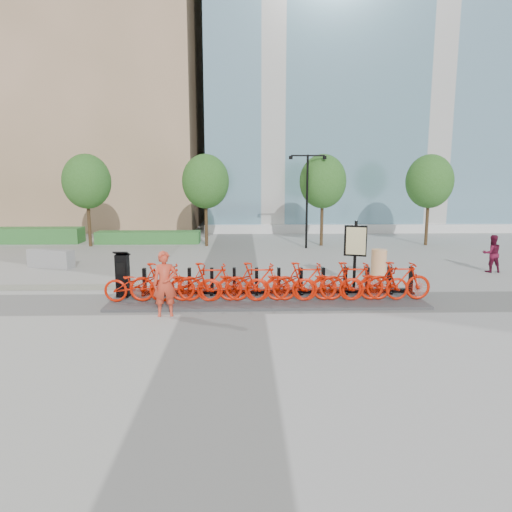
{
  "coord_description": "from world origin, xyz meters",
  "views": [
    {
      "loc": [
        0.59,
        -13.53,
        3.77
      ],
      "look_at": [
        1.0,
        1.5,
        1.2
      ],
      "focal_mm": 32.0,
      "sensor_mm": 36.0,
      "label": 1
    }
  ],
  "objects_px": {
    "kiosk": "(123,275)",
    "worker_red": "(165,284)",
    "pedestrian": "(492,254)",
    "map_sign": "(355,244)",
    "construction_barrel": "(379,264)",
    "jersey_barrier": "(51,259)",
    "bike_0": "(138,284)"
  },
  "relations": [
    {
      "from": "worker_red",
      "to": "map_sign",
      "type": "bearing_deg",
      "value": 19.44
    },
    {
      "from": "kiosk",
      "to": "worker_red",
      "type": "bearing_deg",
      "value": -44.46
    },
    {
      "from": "pedestrian",
      "to": "jersey_barrier",
      "type": "xyz_separation_m",
      "value": [
        -18.29,
        1.45,
        -0.37
      ]
    },
    {
      "from": "bike_0",
      "to": "construction_barrel",
      "type": "height_order",
      "value": "bike_0"
    },
    {
      "from": "construction_barrel",
      "to": "jersey_barrier",
      "type": "xyz_separation_m",
      "value": [
        -13.38,
        2.49,
        -0.17
      ]
    },
    {
      "from": "jersey_barrier",
      "to": "map_sign",
      "type": "bearing_deg",
      "value": -1.1
    },
    {
      "from": "worker_red",
      "to": "jersey_barrier",
      "type": "xyz_separation_m",
      "value": [
        -6.07,
        7.11,
        -0.52
      ]
    },
    {
      "from": "pedestrian",
      "to": "jersey_barrier",
      "type": "relative_size",
      "value": 0.76
    },
    {
      "from": "kiosk",
      "to": "pedestrian",
      "type": "height_order",
      "value": "kiosk"
    },
    {
      "from": "pedestrian",
      "to": "jersey_barrier",
      "type": "height_order",
      "value": "pedestrian"
    },
    {
      "from": "bike_0",
      "to": "jersey_barrier",
      "type": "relative_size",
      "value": 1.02
    },
    {
      "from": "bike_0",
      "to": "pedestrian",
      "type": "relative_size",
      "value": 1.34
    },
    {
      "from": "construction_barrel",
      "to": "jersey_barrier",
      "type": "height_order",
      "value": "construction_barrel"
    },
    {
      "from": "worker_red",
      "to": "construction_barrel",
      "type": "height_order",
      "value": "worker_red"
    },
    {
      "from": "bike_0",
      "to": "kiosk",
      "type": "height_order",
      "value": "kiosk"
    },
    {
      "from": "kiosk",
      "to": "map_sign",
      "type": "distance_m",
      "value": 7.79
    },
    {
      "from": "kiosk",
      "to": "worker_red",
      "type": "relative_size",
      "value": 0.81
    },
    {
      "from": "bike_0",
      "to": "pedestrian",
      "type": "xyz_separation_m",
      "value": [
        13.24,
        4.45,
        0.14
      ]
    },
    {
      "from": "bike_0",
      "to": "pedestrian",
      "type": "height_order",
      "value": "pedestrian"
    },
    {
      "from": "bike_0",
      "to": "worker_red",
      "type": "bearing_deg",
      "value": -139.79
    },
    {
      "from": "bike_0",
      "to": "pedestrian",
      "type": "distance_m",
      "value": 13.97
    },
    {
      "from": "worker_red",
      "to": "kiosk",
      "type": "bearing_deg",
      "value": 123.71
    },
    {
      "from": "bike_0",
      "to": "map_sign",
      "type": "xyz_separation_m",
      "value": [
        7.03,
        1.92,
        0.93
      ]
    },
    {
      "from": "kiosk",
      "to": "pedestrian",
      "type": "relative_size",
      "value": 0.96
    },
    {
      "from": "worker_red",
      "to": "map_sign",
      "type": "height_order",
      "value": "map_sign"
    },
    {
      "from": "construction_barrel",
      "to": "map_sign",
      "type": "bearing_deg",
      "value": -130.91
    },
    {
      "from": "worker_red",
      "to": "pedestrian",
      "type": "relative_size",
      "value": 1.19
    },
    {
      "from": "kiosk",
      "to": "jersey_barrier",
      "type": "height_order",
      "value": "kiosk"
    },
    {
      "from": "worker_red",
      "to": "pedestrian",
      "type": "xyz_separation_m",
      "value": [
        12.22,
        5.66,
        -0.15
      ]
    },
    {
      "from": "construction_barrel",
      "to": "jersey_barrier",
      "type": "relative_size",
      "value": 0.55
    },
    {
      "from": "bike_0",
      "to": "jersey_barrier",
      "type": "xyz_separation_m",
      "value": [
        -5.05,
        5.9,
        -0.23
      ]
    },
    {
      "from": "bike_0",
      "to": "map_sign",
      "type": "distance_m",
      "value": 7.35
    }
  ]
}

